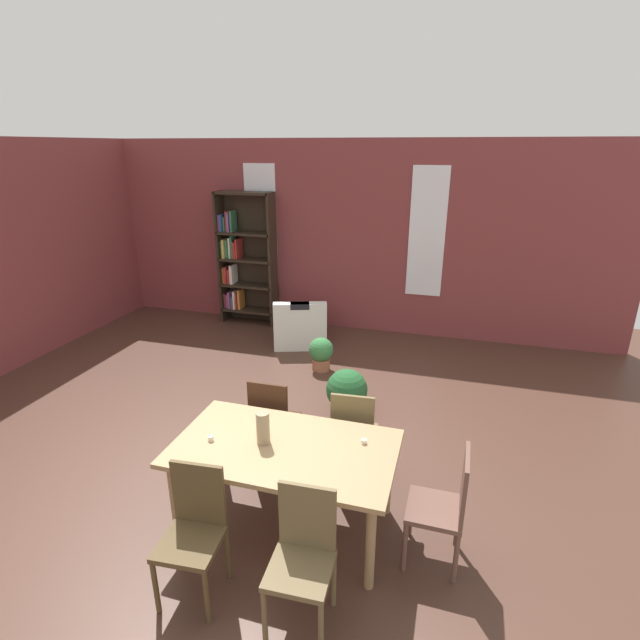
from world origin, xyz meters
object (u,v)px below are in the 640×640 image
armchair_white (300,326)px  dining_chair_near_right (303,553)px  dining_table (285,455)px  dining_chair_far_right (353,433)px  potted_plant_by_shelf (321,353)px  vase_on_table (263,428)px  bookshelf_tall (243,259)px  dining_chair_head_right (446,504)px  dining_chair_near_left (194,528)px  potted_plant_corner (347,392)px  dining_chair_far_left (273,420)px

armchair_white → dining_chair_near_right: bearing=-71.2°
dining_table → dining_chair_far_right: bearing=61.2°
dining_chair_near_right → potted_plant_by_shelf: size_ratio=2.02×
vase_on_table → armchair_white: bearing=104.5°
bookshelf_tall → dining_chair_head_right: bearing=-50.8°
dining_chair_head_right → dining_chair_near_right: same height
dining_chair_far_right → potted_plant_by_shelf: dining_chair_far_right is taller
vase_on_table → dining_chair_far_right: (0.57, 0.72, -0.39)m
dining_chair_near_right → armchair_white: dining_chair_near_right is taller
dining_chair_near_left → potted_plant_corner: 2.56m
potted_plant_corner → potted_plant_by_shelf: bearing=119.4°
dining_chair_far_left → potted_plant_by_shelf: (-0.16, 2.20, -0.26)m
dining_chair_far_right → bookshelf_tall: size_ratio=0.42×
dining_chair_far_left → dining_chair_near_right: same height
vase_on_table → potted_plant_by_shelf: vase_on_table is taller
dining_chair_far_right → dining_chair_near_right: (-0.01, -1.43, 0.00)m
dining_chair_head_right → potted_plant_by_shelf: (-1.79, 2.91, -0.26)m
dining_table → vase_on_table: (-0.17, -0.00, 0.22)m
dining_chair_head_right → dining_chair_far_left: bearing=156.2°
vase_on_table → bookshelf_tall: bearing=116.5°
dining_chair_far_right → dining_chair_head_right: bearing=-40.4°
dining_table → potted_plant_corner: size_ratio=2.94×
bookshelf_tall → potted_plant_by_shelf: bearing=-39.8°
vase_on_table → potted_plant_by_shelf: size_ratio=0.56×
dining_chair_far_right → bookshelf_tall: bookshelf_tall is taller
armchair_white → potted_plant_corner: bearing=-58.2°
dining_table → dining_chair_near_left: 0.83m
dining_chair_head_right → dining_chair_far_left: (-1.62, 0.72, 0.00)m
dining_chair_near_left → dining_chair_near_right: size_ratio=1.00×
bookshelf_tall → potted_plant_corner: bookshelf_tall is taller
dining_table → bookshelf_tall: size_ratio=0.77×
armchair_white → dining_table: bearing=-73.1°
potted_plant_by_shelf → dining_table: bearing=-79.3°
dining_chair_far_right → dining_chair_head_right: size_ratio=1.00×
dining_chair_near_left → dining_chair_far_right: bearing=61.2°
dining_chair_near_right → dining_chair_far_right: bearing=89.7°
dining_chair_near_left → bookshelf_tall: (-2.00, 5.16, 0.61)m
vase_on_table → armchair_white: size_ratio=0.26×
dining_chair_near_left → dining_chair_far_right: same height
dining_chair_head_right → dining_chair_near_left: bearing=-156.3°
dining_chair_far_right → potted_plant_corner: bearing=106.3°
dining_chair_far_right → potted_plant_corner: size_ratio=1.62×
dining_table → bookshelf_tall: bearing=118.3°
vase_on_table → potted_plant_corner: size_ratio=0.45×
potted_plant_corner → dining_chair_near_right: bearing=-83.0°
dining_chair_head_right → potted_plant_by_shelf: size_ratio=2.02×
dining_chair_far_right → potted_plant_by_shelf: (-0.95, 2.20, -0.26)m
dining_table → dining_chair_near_right: (0.39, -0.72, -0.17)m
dining_chair_near_right → armchair_white: bearing=108.8°
vase_on_table → potted_plant_corner: bearing=82.0°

